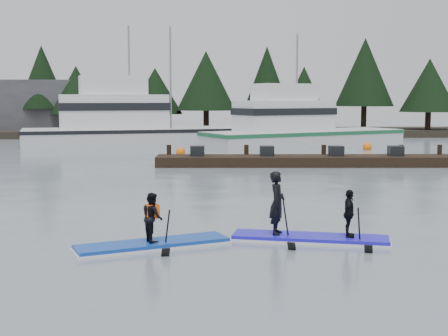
{
  "coord_description": "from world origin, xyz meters",
  "views": [
    {
      "loc": [
        -1.23,
        -14.4,
        3.39
      ],
      "look_at": [
        0.0,
        6.0,
        1.1
      ],
      "focal_mm": 50.0,
      "sensor_mm": 36.0,
      "label": 1
    }
  ],
  "objects": [
    {
      "name": "treeline",
      "position": [
        0.0,
        42.0,
        0.0
      ],
      "size": [
        60.0,
        4.0,
        8.0
      ],
      "primitive_type": null,
      "color": "black",
      "rests_on": "ground"
    },
    {
      "name": "buoy_c",
      "position": [
        10.75,
        26.19,
        0.0
      ],
      "size": [
        0.59,
        0.59,
        0.59
      ],
      "primitive_type": "sphere",
      "color": "orange",
      "rests_on": "ground"
    },
    {
      "name": "waterfront_building",
      "position": [
        -14.0,
        44.0,
        2.5
      ],
      "size": [
        18.0,
        6.0,
        5.0
      ],
      "primitive_type": "cube",
      "color": "#4C4C51",
      "rests_on": "ground"
    },
    {
      "name": "paddleboard_solo",
      "position": [
        -2.02,
        -0.34,
        0.33
      ],
      "size": [
        3.59,
        2.07,
        1.76
      ],
      "rotation": [
        0.0,
        0.0,
        0.37
      ],
      "color": "#113EA6",
      "rests_on": "ground"
    },
    {
      "name": "floating_dock",
      "position": [
        4.81,
        16.57,
        0.25
      ],
      "size": [
        15.19,
        2.86,
        0.5
      ],
      "primitive_type": "cube",
      "rotation": [
        0.0,
        0.0,
        -0.06
      ],
      "color": "black",
      "rests_on": "ground"
    },
    {
      "name": "fishing_boat_large",
      "position": [
        -5.01,
        31.24,
        0.72
      ],
      "size": [
        17.36,
        8.11,
        9.56
      ],
      "rotation": [
        0.0,
        0.0,
        0.21
      ],
      "color": "silver",
      "rests_on": "ground"
    },
    {
      "name": "fishing_boat_medium",
      "position": [
        6.66,
        28.67,
        0.62
      ],
      "size": [
        14.97,
        9.93,
        8.66
      ],
      "rotation": [
        0.0,
        0.0,
        0.44
      ],
      "color": "silver",
      "rests_on": "ground"
    },
    {
      "name": "ground",
      "position": [
        0.0,
        0.0,
        0.0
      ],
      "size": [
        160.0,
        160.0,
        0.0
      ],
      "primitive_type": "plane",
      "color": "slate",
      "rests_on": "ground"
    },
    {
      "name": "far_shore",
      "position": [
        0.0,
        42.0,
        0.3
      ],
      "size": [
        70.0,
        8.0,
        0.6
      ],
      "primitive_type": "cube",
      "color": "#2D281E",
      "rests_on": "ground"
    },
    {
      "name": "paddleboard_duo",
      "position": [
        1.65,
        0.09,
        0.48
      ],
      "size": [
        3.78,
        1.79,
        2.15
      ],
      "rotation": [
        0.0,
        0.0,
        -0.25
      ],
      "color": "#1E17DA",
      "rests_on": "ground"
    },
    {
      "name": "buoy_b",
      "position": [
        -1.6,
        23.18,
        0.0
      ],
      "size": [
        0.58,
        0.58,
        0.58
      ],
      "primitive_type": "sphere",
      "color": "orange",
      "rests_on": "ground"
    }
  ]
}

